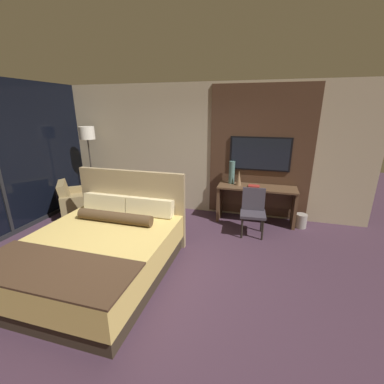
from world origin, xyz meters
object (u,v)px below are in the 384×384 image
book (254,186)px  desk (256,198)px  vase_short (239,178)px  floor_lamp (88,140)px  waste_bin (301,221)px  bed (99,251)px  vase_tall (232,172)px  armchair_by_window (82,204)px  desk_chair (253,208)px  tv (260,154)px

book → desk: bearing=47.6°
desk → vase_short: 0.56m
floor_lamp → waste_bin: 4.95m
bed → vase_tall: bearing=59.3°
desk → book: size_ratio=7.10×
vase_short → waste_bin: (1.28, -0.07, -0.78)m
desk → waste_bin: size_ratio=5.61×
bed → armchair_by_window: 2.38m
vase_tall → vase_short: vase_tall is taller
desk_chair → waste_bin: size_ratio=3.10×
bed → armchair_by_window: size_ratio=1.87×
armchair_by_window → vase_short: size_ratio=3.93×
vase_short → waste_bin: 1.50m
floor_lamp → tv: bearing=5.2°
tv → floor_lamp: 3.84m
floor_lamp → vase_tall: (3.28, 0.22, -0.60)m
desk → floor_lamp: (-3.82, -0.13, 1.09)m
desk → tv: tv is taller
desk_chair → floor_lamp: size_ratio=0.46×
desk_chair → vase_short: vase_short is taller
vase_short → bed: bearing=-124.3°
bed → desk_chair: (2.03, 1.89, 0.16)m
desk → vase_tall: (-0.54, 0.09, 0.49)m
desk → floor_lamp: size_ratio=0.83×
tv → armchair_by_window: 3.99m
armchair_by_window → floor_lamp: floor_lamp is taller
tv → book: tv is taller
tv → book: size_ratio=5.54×
desk → tv: 0.91m
floor_lamp → book: (3.76, 0.07, -0.82)m
armchair_by_window → vase_short: (3.32, 0.75, 0.64)m
bed → waste_bin: bearing=38.9°
floor_lamp → vase_tall: size_ratio=4.02×
floor_lamp → book: bearing=1.0°
desk → vase_tall: bearing=170.9°
bed → tv: (2.06, 2.69, 1.05)m
floor_lamp → armchair_by_window: bearing=-79.1°
tv → armchair_by_window: tv is taller
waste_bin → vase_short: bearing=176.7°
bed → vase_short: size_ratio=7.36×
vase_tall → armchair_by_window: bearing=-165.0°
tv → floor_lamp: floor_lamp is taller
desk → vase_tall: vase_tall is taller
tv → desk_chair: 1.20m
bed → armchair_by_window: (-1.64, 1.72, -0.07)m
vase_short → waste_bin: vase_short is taller
tv → vase_tall: tv is taller
armchair_by_window → floor_lamp: (-0.12, 0.63, 1.32)m
bed → floor_lamp: (-1.76, 2.35, 1.25)m
vase_tall → waste_bin: 1.69m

